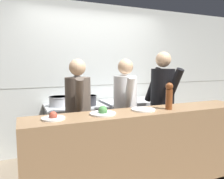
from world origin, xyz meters
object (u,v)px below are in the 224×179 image
Objects in this scene: chef_head_cook at (78,114)px; chef_sous at (125,110)px; pepper_mill at (169,95)px; plated_dish_main at (53,117)px; stock_pot at (59,101)px; plated_dish_appetiser at (103,112)px; mixing_bowl_steel at (122,99)px; plated_dish_dessert at (143,110)px; oven_range at (76,132)px; chef_line at (162,103)px; sauce_pot at (88,100)px.

chef_head_cook is 1.00× the size of chef_sous.
plated_dish_main is at bearing 177.97° from pepper_mill.
chef_sous reaches higher than plated_dish_main.
plated_dish_appetiser is at bearing -79.49° from stock_pot.
mixing_bowl_steel is 0.89× the size of plated_dish_dessert.
chef_sous is (0.79, -0.73, -0.07)m from stock_pot.
plated_dish_main is 1.01m from plated_dish_dessert.
chef_head_cook is at bearing -99.82° from oven_range.
chef_line is (1.16, -0.71, 0.51)m from oven_range.
pepper_mill is at bearing -25.92° from chef_head_cook.
plated_dish_main is at bearing -178.88° from plated_dish_appetiser.
oven_range is 2.84× the size of stock_pot.
pepper_mill reaches higher than stock_pot.
stock_pot reaches higher than plated_dish_dessert.
oven_range is 0.57× the size of chef_sous.
plated_dish_appetiser is at bearing -178.59° from plated_dish_dessert.
chef_head_cook is at bearing 101.34° from plated_dish_appetiser.
plated_dish_main reaches higher than sauce_pot.
plated_dish_appetiser is 1.01× the size of plated_dish_dessert.
oven_range is at bearing 140.51° from chef_sous.
chef_line reaches higher than plated_dish_appetiser.
plated_dish_appetiser reaches higher than sauce_pot.
mixing_bowl_steel is at bearing 107.89° from chef_line.
pepper_mill reaches higher than plated_dish_main.
plated_dish_dessert is 0.35m from pepper_mill.
oven_range is at bearing 177.96° from mixing_bowl_steel.
pepper_mill is 0.18× the size of chef_line.
plated_dish_main is at bearing -111.74° from oven_range.
plated_dish_main is 0.14× the size of chef_head_cook.
chef_line reaches higher than plated_dish_main.
plated_dish_main is (-0.51, -1.28, 0.58)m from oven_range.
plated_dish_main is at bearing -113.82° from chef_head_cook.
plated_dish_dessert is at bearing -104.06° from mixing_bowl_steel.
chef_head_cook reaches higher than sauce_pot.
pepper_mill is at bearing -55.64° from chef_sous.
pepper_mill is at bearing -58.71° from oven_range.
stock_pot is at bearing 127.54° from pepper_mill.
plated_dish_main is 0.73m from chef_head_cook.
chef_line is (1.16, 0.56, -0.07)m from plated_dish_appetiser.
plated_dish_main is 0.14× the size of chef_sous.
chef_head_cook reaches higher than pepper_mill.
oven_range is at bearing 121.29° from pepper_mill.
sauce_pot reaches higher than stock_pot.
chef_line is at bearing 18.87° from plated_dish_main.
sauce_pot is 1.16m from chef_line.
chef_sous is at bearing 112.17° from pepper_mill.
plated_dish_appetiser is (0.00, -1.27, 0.59)m from oven_range.
pepper_mill is 1.16m from chef_head_cook.
pepper_mill is 0.74m from chef_line.
chef_head_cook is at bearing 169.23° from chef_line.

